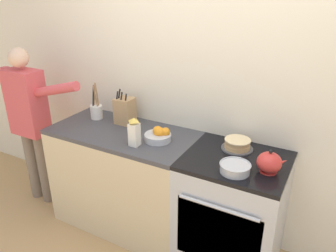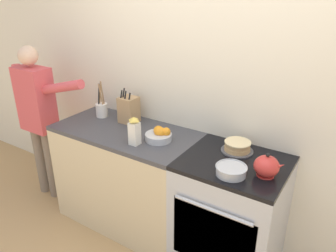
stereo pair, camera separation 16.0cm
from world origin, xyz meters
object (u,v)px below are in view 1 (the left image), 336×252
at_px(milk_carton, 134,132).
at_px(person_baker, 30,116).
at_px(mixing_bowl, 235,168).
at_px(tea_kettle, 269,163).
at_px(knife_block, 125,111).
at_px(stove_range, 231,212).
at_px(layer_cake, 237,145).
at_px(utensil_crock, 96,111).
at_px(fruit_bowl, 159,135).

relative_size(milk_carton, person_baker, 0.15).
bearing_deg(mixing_bowl, person_baker, 178.52).
bearing_deg(tea_kettle, knife_block, 170.25).
distance_m(stove_range, milk_carton, 0.93).
distance_m(tea_kettle, milk_carton, 0.97).
bearing_deg(person_baker, stove_range, 4.24).
distance_m(layer_cake, milk_carton, 0.76).
xyz_separation_m(knife_block, utensil_crock, (-0.29, -0.04, -0.04)).
bearing_deg(person_baker, milk_carton, -1.30).
bearing_deg(utensil_crock, stove_range, -5.19).
bearing_deg(utensil_crock, layer_cake, 1.17).
distance_m(layer_cake, tea_kettle, 0.35).
bearing_deg(person_baker, tea_kettle, 2.22).
xyz_separation_m(tea_kettle, mixing_bowl, (-0.19, -0.11, -0.03)).
relative_size(stove_range, person_baker, 0.60).
height_order(knife_block, utensil_crock, utensil_crock).
xyz_separation_m(utensil_crock, milk_carton, (0.60, -0.28, 0.03)).
relative_size(utensil_crock, fruit_bowl, 1.64).
xyz_separation_m(layer_cake, utensil_crock, (-1.29, -0.03, 0.04)).
xyz_separation_m(knife_block, fruit_bowl, (0.43, -0.16, -0.07)).
distance_m(tea_kettle, mixing_bowl, 0.22).
xyz_separation_m(mixing_bowl, milk_carton, (-0.77, 0.01, 0.07)).
bearing_deg(mixing_bowl, knife_block, 163.18).
height_order(mixing_bowl, utensil_crock, utensil_crock).
bearing_deg(fruit_bowl, mixing_bowl, -14.35).
bearing_deg(fruit_bowl, tea_kettle, -4.01).
xyz_separation_m(stove_range, knife_block, (-1.04, 0.16, 0.57)).
bearing_deg(utensil_crock, milk_carton, -25.23).
height_order(layer_cake, fruit_bowl, fruit_bowl).
relative_size(stove_range, milk_carton, 4.09).
distance_m(utensil_crock, person_baker, 0.64).
xyz_separation_m(stove_range, tea_kettle, (0.23, -0.06, 0.52)).
xyz_separation_m(mixing_bowl, utensil_crock, (-1.37, 0.29, 0.04)).
relative_size(stove_range, utensil_crock, 2.67).
relative_size(fruit_bowl, person_baker, 0.14).
bearing_deg(milk_carton, mixing_bowl, -0.75).
bearing_deg(tea_kettle, person_baker, -178.43).
xyz_separation_m(mixing_bowl, knife_block, (-1.09, 0.33, 0.08)).
height_order(layer_cake, knife_block, knife_block).
height_order(tea_kettle, milk_carton, milk_carton).
height_order(knife_block, milk_carton, knife_block).
xyz_separation_m(knife_block, person_baker, (-0.88, -0.28, -0.12)).
bearing_deg(utensil_crock, knife_block, 7.29).
bearing_deg(fruit_bowl, layer_cake, 14.58).
relative_size(layer_cake, tea_kettle, 1.19).
bearing_deg(stove_range, tea_kettle, -14.95).
xyz_separation_m(layer_cake, fruit_bowl, (-0.57, -0.15, 0.01)).
height_order(stove_range, milk_carton, milk_carton).
distance_m(knife_block, person_baker, 0.93).
bearing_deg(mixing_bowl, fruit_bowl, 165.65).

